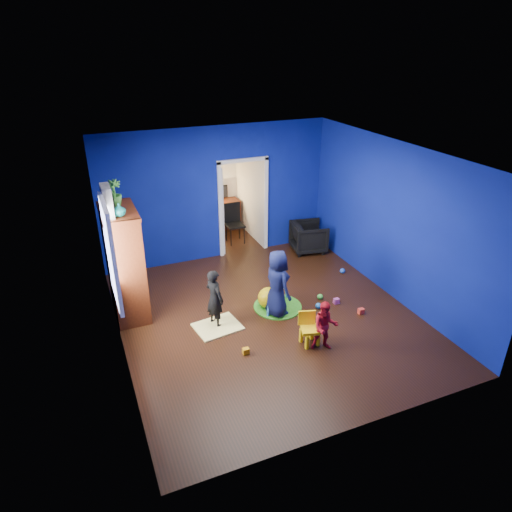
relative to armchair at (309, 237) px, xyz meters
name	(u,v)px	position (x,y,z in m)	size (l,w,h in m)	color
floor	(268,317)	(-2.00, -2.20, -0.34)	(5.00, 5.50, 0.01)	black
ceiling	(270,155)	(-2.00, -2.20, 2.56)	(5.00, 5.50, 0.01)	white
wall_back	(217,195)	(-2.00, 0.55, 1.11)	(5.00, 0.02, 2.90)	navy
wall_front	(367,334)	(-2.00, -4.95, 1.11)	(5.00, 0.02, 2.90)	navy
wall_left	(112,270)	(-4.50, -2.20, 1.11)	(0.02, 5.50, 2.90)	navy
wall_right	(393,222)	(0.50, -2.20, 1.11)	(0.02, 5.50, 2.90)	navy
alcove	(230,189)	(-1.40, 1.42, 0.91)	(1.00, 1.75, 2.50)	silver
armchair	(309,237)	(0.00, 0.00, 0.00)	(0.73, 0.75, 0.68)	black
child_black	(215,298)	(-2.93, -2.05, 0.19)	(0.38, 0.25, 1.06)	black
child_navy	(277,284)	(-1.81, -2.15, 0.28)	(0.61, 0.39, 1.24)	#0E1334
toddler_red	(325,326)	(-1.54, -3.35, 0.08)	(0.41, 0.32, 0.84)	#B1121B
vase	(119,210)	(-4.22, -1.37, 1.72)	(0.20, 0.20, 0.21)	#0D556A
potted_plant	(114,193)	(-4.22, -0.85, 1.84)	(0.25, 0.25, 0.44)	#3C8D33
tv_armoire	(125,263)	(-4.22, -1.07, 0.64)	(0.58, 1.14, 1.96)	#3A1109
crt_tv	(127,261)	(-4.18, -1.07, 0.68)	(0.46, 0.70, 0.54)	silver
yellow_blanket	(218,327)	(-2.93, -2.15, -0.33)	(0.75, 0.60, 0.03)	#F2E07A
hopper_ball	(269,298)	(-1.86, -1.90, -0.14)	(0.40, 0.40, 0.40)	yellow
kid_chair	(310,331)	(-1.69, -3.15, -0.09)	(0.28, 0.28, 0.50)	yellow
play_mat	(278,307)	(-1.70, -1.96, -0.33)	(0.89, 0.89, 0.02)	#4CA625
toy_arch	(278,306)	(-1.70, -1.96, -0.32)	(0.79, 0.79, 0.05)	#3F8CD8
window_left	(109,254)	(-4.49, -1.85, 1.21)	(0.03, 0.95, 1.55)	white
curtain	(115,256)	(-4.37, -1.30, 0.91)	(0.14, 0.42, 2.40)	slate
doorway	(243,208)	(-1.40, 0.55, 0.71)	(1.16, 0.10, 2.10)	white
study_desk	(222,215)	(-1.40, 2.06, 0.03)	(0.88, 0.44, 0.75)	#3D140A
desk_monitor	(220,192)	(-1.40, 2.18, 0.61)	(0.40, 0.05, 0.32)	black
desk_lamp	(210,195)	(-1.68, 2.12, 0.59)	(0.14, 0.14, 0.14)	#FFD88C
folding_chair	(235,225)	(-1.40, 1.10, 0.12)	(0.40, 0.40, 0.92)	black
book_shelf	(219,150)	(-1.40, 2.17, 1.68)	(0.88, 0.24, 0.04)	white
toy_0	(361,311)	(-0.40, -2.73, -0.29)	(0.10, 0.08, 0.10)	red
toy_1	(343,271)	(0.14, -1.27, -0.29)	(0.11, 0.11, 0.11)	blue
toy_2	(246,351)	(-2.74, -3.01, -0.29)	(0.10, 0.08, 0.10)	orange
toy_3	(320,297)	(-0.83, -2.01, -0.29)	(0.11, 0.11, 0.11)	green
toy_4	(336,301)	(-0.63, -2.26, -0.29)	(0.10, 0.08, 0.10)	#CC4C9B
toy_5	(318,306)	(-1.02, -2.28, -0.29)	(0.11, 0.11, 0.11)	blue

